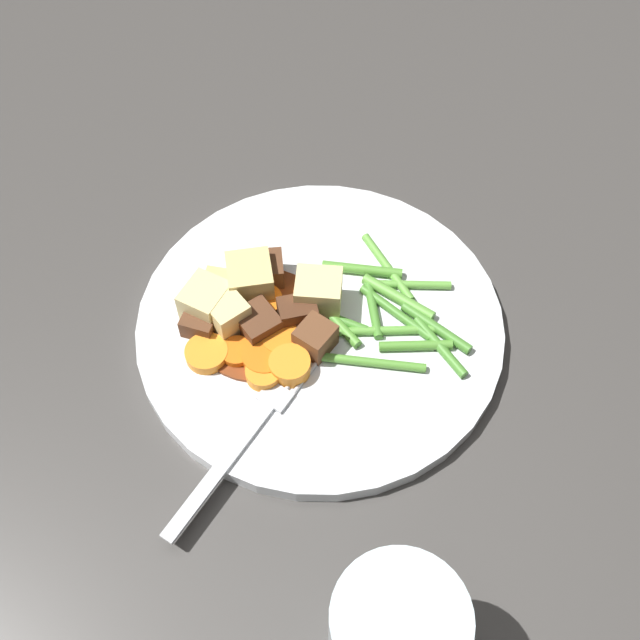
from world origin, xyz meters
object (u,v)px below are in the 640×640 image
at_px(meat_chunk_0, 267,270).
at_px(potato_chunk_0, 250,279).
at_px(carrot_slice_0, 264,373).
at_px(carrot_slice_2, 265,356).
at_px(meat_chunk_1, 298,315).
at_px(fork, 251,429).
at_px(carrot_slice_4, 281,340).
at_px(water_glass, 394,639).
at_px(carrot_slice_6, 264,302).
at_px(meat_chunk_3, 258,324).
at_px(carrot_slice_1, 237,352).
at_px(potato_chunk_2, 316,293).
at_px(meat_chunk_4, 315,338).
at_px(carrot_slice_5, 290,366).
at_px(potato_chunk_1, 206,302).
at_px(dinner_plate, 320,325).
at_px(potato_chunk_3, 222,291).
at_px(meat_chunk_2, 201,322).
at_px(carrot_slice_3, 207,354).
at_px(potato_chunk_4, 228,311).

bearing_deg(meat_chunk_0, potato_chunk_0, 42.35).
distance_m(carrot_slice_0, meat_chunk_0, 0.09).
distance_m(carrot_slice_2, meat_chunk_1, 0.04).
bearing_deg(meat_chunk_0, fork, 82.41).
bearing_deg(carrot_slice_4, water_glass, 103.28).
height_order(carrot_slice_6, meat_chunk_3, meat_chunk_3).
relative_size(carrot_slice_1, potato_chunk_2, 0.71).
distance_m(meat_chunk_3, fork, 0.08).
bearing_deg(meat_chunk_4, water_glass, 97.03).
height_order(carrot_slice_5, potato_chunk_1, potato_chunk_1).
bearing_deg(carrot_slice_2, potato_chunk_0, -82.91).
bearing_deg(carrot_slice_1, dinner_plate, -157.45).
distance_m(carrot_slice_2, meat_chunk_4, 0.04).
height_order(dinner_plate, carrot_slice_2, carrot_slice_2).
height_order(dinner_plate, fork, fork).
bearing_deg(meat_chunk_3, carrot_slice_1, 51.01).
relative_size(carrot_slice_6, potato_chunk_3, 1.02).
bearing_deg(meat_chunk_2, potato_chunk_3, -122.90).
height_order(carrot_slice_5, water_glass, water_glass).
distance_m(carrot_slice_6, potato_chunk_1, 0.04).
xyz_separation_m(carrot_slice_3, meat_chunk_4, (-0.08, -0.00, 0.01)).
xyz_separation_m(carrot_slice_2, potato_chunk_0, (0.01, -0.06, 0.01)).
bearing_deg(potato_chunk_0, potato_chunk_3, 14.72).
height_order(dinner_plate, carrot_slice_0, carrot_slice_0).
bearing_deg(fork, meat_chunk_2, -68.89).
distance_m(potato_chunk_2, potato_chunk_3, 0.07).
height_order(dinner_plate, carrot_slice_4, carrot_slice_4).
relative_size(carrot_slice_6, meat_chunk_0, 1.10).
relative_size(dinner_plate, carrot_slice_6, 9.68).
bearing_deg(meat_chunk_1, carrot_slice_2, 49.55).
bearing_deg(meat_chunk_4, carrot_slice_3, 1.87).
bearing_deg(carrot_slice_6, carrot_slice_5, 105.45).
bearing_deg(carrot_slice_0, potato_chunk_1, -56.12).
bearing_deg(meat_chunk_0, water_glass, 101.91).
xyz_separation_m(meat_chunk_2, meat_chunk_4, (-0.08, 0.02, 0.00)).
bearing_deg(meat_chunk_3, meat_chunk_1, -170.85).
relative_size(meat_chunk_0, meat_chunk_4, 1.01).
bearing_deg(carrot_slice_3, carrot_slice_4, -173.46).
bearing_deg(fork, carrot_slice_2, -102.68).
height_order(meat_chunk_2, meat_chunk_4, meat_chunk_4).
bearing_deg(potato_chunk_4, carrot_slice_5, 133.12).
relative_size(carrot_slice_2, meat_chunk_1, 1.21).
bearing_deg(meat_chunk_1, potato_chunk_3, -25.27).
xyz_separation_m(potato_chunk_3, meat_chunk_0, (-0.04, -0.02, 0.00)).
distance_m(meat_chunk_1, meat_chunk_3, 0.03).
height_order(potato_chunk_4, meat_chunk_4, potato_chunk_4).
height_order(carrot_slice_4, meat_chunk_2, meat_chunk_2).
bearing_deg(potato_chunk_0, meat_chunk_0, -137.65).
height_order(meat_chunk_2, meat_chunk_3, meat_chunk_3).
height_order(carrot_slice_5, meat_chunk_3, meat_chunk_3).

